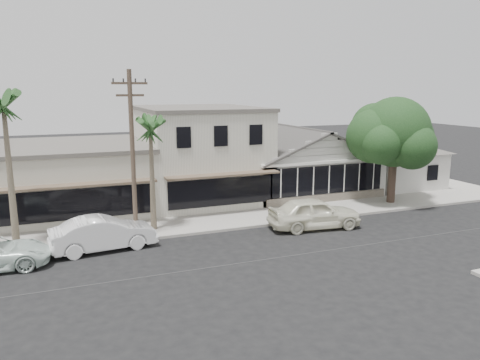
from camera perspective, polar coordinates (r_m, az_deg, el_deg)
name	(u,v)px	position (r m, az deg, el deg)	size (l,w,h in m)	color
ground	(332,250)	(24.42, 11.20, -8.35)	(140.00, 140.00, 0.00)	black
sidewalk_north	(150,229)	(27.61, -10.97, -5.87)	(90.00, 3.50, 0.15)	#9E9991
corner_shop	(301,159)	(36.72, 7.46, 2.53)	(10.40, 8.60, 5.10)	silver
side_cottage	(394,169)	(40.72, 18.25, 1.31)	(6.00, 6.00, 3.00)	silver
row_building_near	(198,155)	(34.50, -5.09, 3.09)	(8.00, 10.00, 6.50)	silver
row_building_midnear	(70,179)	(33.31, -20.06, 0.16)	(10.00, 10.00, 4.20)	beige
utility_pole	(133,152)	(24.95, -12.96, 3.33)	(1.80, 0.24, 9.00)	brown
car_0	(314,213)	(27.63, 9.05, -3.98)	(2.17, 5.39, 1.84)	white
car_1	(103,233)	(24.70, -16.31, -6.27)	(1.81, 5.19, 1.71)	white
shade_tree	(392,134)	(34.13, 18.03, 5.36)	(6.76, 6.11, 7.50)	#443529
palm_east	(150,128)	(26.24, -10.88, 6.26)	(2.75, 2.75, 6.96)	#726651
palm_mid	(3,105)	(25.31, -26.90, 8.12)	(3.09, 3.09, 8.44)	#726651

